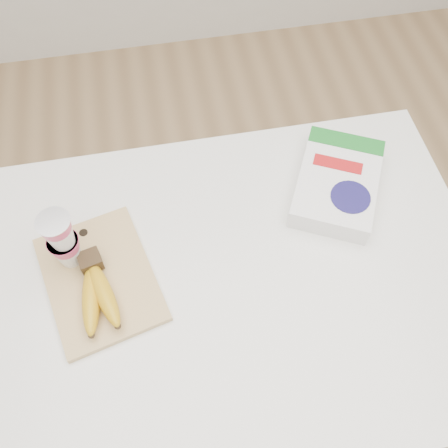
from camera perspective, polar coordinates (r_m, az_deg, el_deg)
name	(u,v)px	position (r m, az deg, el deg)	size (l,w,h in m)	color
room	(206,168)	(0.77, -2.12, 6.43)	(4.00, 4.00, 4.00)	tan
table	(215,347)	(1.56, -1.07, -13.85)	(1.25, 0.83, 0.94)	white
cutting_board	(100,279)	(1.15, -14.00, -6.08)	(0.23, 0.31, 0.02)	tan
bananas	(97,292)	(1.10, -14.35, -7.51)	(0.10, 0.20, 0.06)	#382816
yogurt_stack	(62,240)	(1.10, -18.02, -1.73)	(0.07, 0.07, 0.17)	white
cereal_box	(337,183)	(1.25, 12.81, 4.59)	(0.29, 0.33, 0.06)	white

